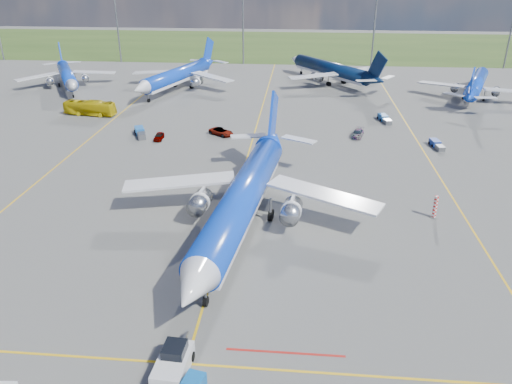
# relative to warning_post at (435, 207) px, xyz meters

# --- Properties ---
(ground) EXTENTS (400.00, 400.00, 0.00)m
(ground) POSITION_rel_warning_post_xyz_m (-26.00, -8.00, -1.50)
(ground) COLOR #50504E
(ground) RESTS_ON ground
(grass_strip) EXTENTS (400.00, 80.00, 0.01)m
(grass_strip) POSITION_rel_warning_post_xyz_m (-26.00, 142.00, -1.50)
(grass_strip) COLOR #2D4719
(grass_strip) RESTS_ON ground
(taxiway_lines) EXTENTS (60.25, 160.00, 0.02)m
(taxiway_lines) POSITION_rel_warning_post_xyz_m (-25.83, 19.70, -1.49)
(taxiway_lines) COLOR gold
(taxiway_lines) RESTS_ON ground
(floodlight_masts) EXTENTS (202.20, 0.50, 22.70)m
(floodlight_masts) POSITION_rel_warning_post_xyz_m (-16.00, 102.00, 11.06)
(floodlight_masts) COLOR slate
(floodlight_masts) RESTS_ON ground
(warning_post) EXTENTS (0.50, 0.50, 3.00)m
(warning_post) POSITION_rel_warning_post_xyz_m (0.00, 0.00, 0.00)
(warning_post) COLOR red
(warning_post) RESTS_ON ground
(bg_jet_nw) EXTENTS (40.40, 43.64, 9.19)m
(bg_jet_nw) POSITION_rel_warning_post_xyz_m (-77.40, 65.42, -1.50)
(bg_jet_nw) COLOR #0E3CC7
(bg_jet_nw) RESTS_ON ground
(bg_jet_nnw) EXTENTS (41.15, 47.45, 10.52)m
(bg_jet_nnw) POSITION_rel_warning_post_xyz_m (-48.60, 65.59, -1.50)
(bg_jet_nnw) COLOR #0E3CC7
(bg_jet_nnw) RESTS_ON ground
(bg_jet_n) EXTENTS (48.25, 50.46, 10.52)m
(bg_jet_n) POSITION_rel_warning_post_xyz_m (-9.77, 77.10, -1.50)
(bg_jet_n) COLOR #061939
(bg_jet_n) RESTS_ON ground
(bg_jet_ne) EXTENTS (39.60, 44.41, 9.59)m
(bg_jet_ne) POSITION_rel_warning_post_xyz_m (24.11, 64.26, -1.50)
(bg_jet_ne) COLOR #0E3CC7
(bg_jet_ne) RESTS_ON ground
(main_airliner) EXTENTS (40.50, 50.10, 12.10)m
(main_airliner) POSITION_rel_warning_post_xyz_m (-23.91, -5.09, -1.50)
(main_airliner) COLOR #0E3CC7
(main_airliner) RESTS_ON ground
(pushback_tug) EXTENTS (2.63, 6.45, 2.16)m
(pushback_tug) POSITION_rel_warning_post_xyz_m (-26.79, -28.85, -0.63)
(pushback_tug) COLOR silver
(pushback_tug) RESTS_ON ground
(apron_bus) EXTENTS (11.42, 4.15, 3.11)m
(apron_bus) POSITION_rel_warning_post_xyz_m (-61.89, 41.30, 0.06)
(apron_bus) COLOR #C5AD0B
(apron_bus) RESTS_ON ground
(service_car_a) EXTENTS (1.64, 3.72, 1.25)m
(service_car_a) POSITION_rel_warning_post_xyz_m (-43.09, 26.86, -0.88)
(service_car_a) COLOR #999999
(service_car_a) RESTS_ON ground
(service_car_b) EXTENTS (5.36, 4.65, 1.37)m
(service_car_b) POSITION_rel_warning_post_xyz_m (-32.11, 30.43, -0.81)
(service_car_b) COLOR #999999
(service_car_b) RESTS_ON ground
(service_car_c) EXTENTS (2.96, 4.86, 1.32)m
(service_car_c) POSITION_rel_warning_post_xyz_m (-6.67, 31.81, -0.84)
(service_car_c) COLOR #999999
(service_car_c) RESTS_ON ground
(baggage_tug_w) EXTENTS (1.87, 4.89, 1.07)m
(baggage_tug_w) POSITION_rel_warning_post_xyz_m (6.65, 27.18, -1.00)
(baggage_tug_w) COLOR #19369B
(baggage_tug_w) RESTS_ON ground
(baggage_tug_c) EXTENTS (3.62, 5.67, 1.25)m
(baggage_tug_c) POSITION_rel_warning_post_xyz_m (-47.27, 28.99, -0.92)
(baggage_tug_c) COLOR #1C5BA9
(baggage_tug_c) RESTS_ON ground
(baggage_tug_e) EXTENTS (2.37, 5.31, 1.16)m
(baggage_tug_e) POSITION_rel_warning_post_xyz_m (-0.25, 42.22, -0.96)
(baggage_tug_e) COLOR #1A549F
(baggage_tug_e) RESTS_ON ground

